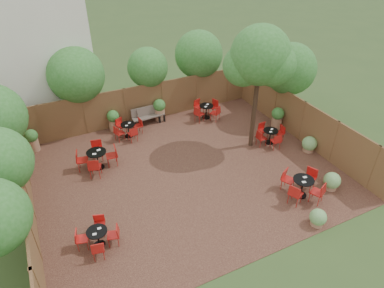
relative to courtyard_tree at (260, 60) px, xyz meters
name	(u,v)px	position (x,y,z in m)	size (l,w,h in m)	color
ground	(186,173)	(-3.58, -0.53, -4.18)	(80.00, 80.00, 0.00)	#354F23
courtyard_paving	(186,172)	(-3.58, -0.53, -4.17)	(12.00, 10.00, 0.02)	#351C15
fence_back	(145,103)	(-3.58, 4.47, -3.18)	(12.00, 0.08, 2.00)	#4E321D
fence_left	(27,197)	(-9.58, -0.53, -3.18)	(0.08, 10.00, 2.00)	#4E321D
fence_right	(302,121)	(2.42, -0.53, -3.18)	(0.08, 10.00, 2.00)	#4E321D
neighbour_building	(31,40)	(-8.08, 7.47, -0.18)	(5.00, 4.00, 8.00)	silver
overhang_foliage	(128,89)	(-4.81, 2.71, -1.44)	(15.75, 10.63, 2.64)	#296922
courtyard_tree	(260,60)	(0.00, 0.00, 0.00)	(2.66, 2.56, 5.57)	black
park_bench_left	(146,116)	(-3.70, 4.09, -3.70)	(1.46, 0.50, 0.90)	brown
park_bench_right	(151,115)	(-3.43, 4.09, -3.71)	(1.45, 0.60, 0.87)	brown
bistro_tables	(187,153)	(-3.23, 0.18, -3.73)	(10.11, 8.61, 0.93)	black
planters	(153,120)	(-3.59, 3.26, -3.55)	(11.81, 4.02, 1.16)	#95684A
low_shrubs	(319,173)	(1.02, -3.35, -3.82)	(3.50, 4.27, 0.73)	#95684A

